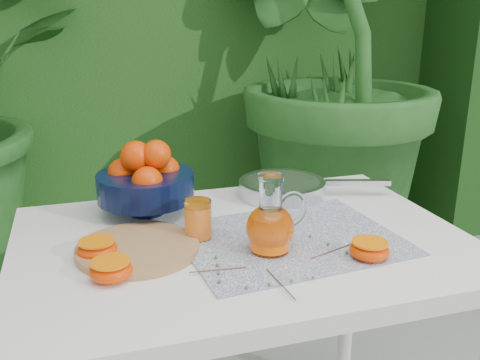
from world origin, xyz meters
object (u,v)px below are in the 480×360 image
object	(u,v)px
juice_pitcher	(271,225)
saute_pan	(283,187)
white_table	(243,270)
fruit_bowl	(145,180)
cutting_board	(138,249)

from	to	relation	value
juice_pitcher	saute_pan	xyz separation A→B (m)	(0.16, 0.33, -0.04)
juice_pitcher	saute_pan	distance (m)	0.36
saute_pan	white_table	bearing A→B (deg)	-128.81
white_table	fruit_bowl	distance (m)	0.33
white_table	fruit_bowl	xyz separation A→B (m)	(-0.18, 0.22, 0.17)
white_table	cutting_board	world-z (taller)	cutting_board
white_table	cutting_board	xyz separation A→B (m)	(-0.23, -0.01, 0.09)
white_table	fruit_bowl	bearing A→B (deg)	129.94
white_table	fruit_bowl	world-z (taller)	fruit_bowl
cutting_board	saute_pan	distance (m)	0.49
cutting_board	juice_pitcher	xyz separation A→B (m)	(0.27, -0.08, 0.05)
fruit_bowl	saute_pan	world-z (taller)	fruit_bowl
cutting_board	saute_pan	world-z (taller)	saute_pan
fruit_bowl	saute_pan	size ratio (longest dim) A/B	0.57
white_table	saute_pan	distance (m)	0.32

